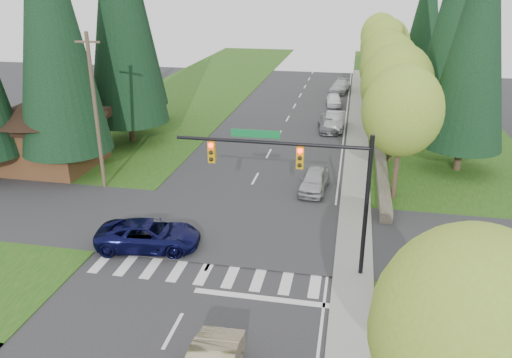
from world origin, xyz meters
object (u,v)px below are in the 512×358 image
(parked_car_a, at_px, (315,181))
(parked_car_e, at_px, (340,87))
(suv_navy, at_px, (149,235))
(parked_car_d, at_px, (334,100))
(parked_car_b, at_px, (328,124))
(parked_car_c, at_px, (335,121))

(parked_car_a, height_order, parked_car_e, parked_car_e)
(suv_navy, distance_m, parked_car_e, 41.51)
(parked_car_d, bearing_deg, parked_car_e, 82.00)
(parked_car_b, height_order, parked_car_d, parked_car_d)
(parked_car_a, xyz_separation_m, parked_car_b, (0.00, 14.26, -0.09))
(suv_navy, relative_size, parked_car_c, 1.13)
(suv_navy, xyz_separation_m, parked_car_c, (8.19, 24.14, 0.04))
(parked_car_a, relative_size, parked_car_d, 1.06)
(parked_car_b, distance_m, parked_car_e, 17.29)
(parked_car_a, distance_m, parked_car_c, 14.97)
(parked_car_b, relative_size, parked_car_d, 1.08)
(parked_car_a, bearing_deg, suv_navy, -125.06)
(parked_car_b, relative_size, parked_car_e, 0.86)
(suv_navy, distance_m, parked_car_d, 34.33)
(parked_car_c, xyz_separation_m, parked_car_d, (-0.56, 9.33, -0.11))
(parked_car_d, bearing_deg, parked_car_a, -94.93)
(parked_car_b, xyz_separation_m, parked_car_d, (0.00, 10.03, 0.05))
(parked_car_b, distance_m, parked_car_c, 0.91)
(suv_navy, xyz_separation_m, parked_car_e, (8.02, 40.73, -0.01))
(parked_car_c, relative_size, parked_car_d, 1.20)
(parked_car_a, xyz_separation_m, parked_car_e, (0.39, 31.55, 0.01))
(parked_car_b, bearing_deg, parked_car_e, 81.79)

